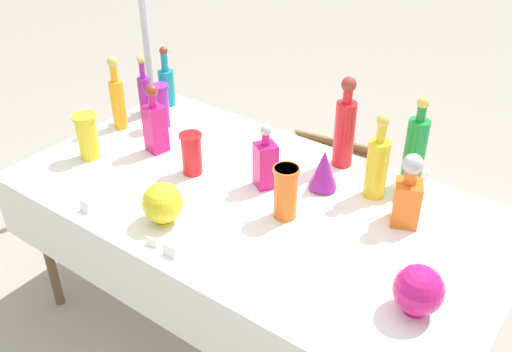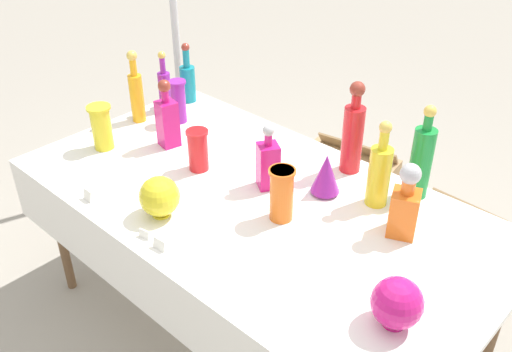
{
  "view_description": "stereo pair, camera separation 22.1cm",
  "coord_description": "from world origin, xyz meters",
  "px_view_note": "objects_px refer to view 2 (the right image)",
  "views": [
    {
      "loc": [
        1.1,
        -1.51,
        2.06
      ],
      "look_at": [
        0.0,
        0.0,
        0.86
      ],
      "focal_mm": 40.0,
      "sensor_mm": 36.0,
      "label": 1
    },
    {
      "loc": [
        1.27,
        -1.37,
        2.06
      ],
      "look_at": [
        0.0,
        0.0,
        0.86
      ],
      "focal_mm": 40.0,
      "sensor_mm": 36.0,
      "label": 2
    }
  ],
  "objects_px": {
    "tall_bottle_2": "(421,160)",
    "slender_vase_2": "(101,126)",
    "slender_vase_1": "(282,193)",
    "round_bowl_0": "(397,303)",
    "fluted_vase_0": "(326,174)",
    "cardboard_box_behind_left": "(454,242)",
    "cardboard_box_behind_right": "(343,186)",
    "slender_vase_0": "(198,149)",
    "tall_bottle_1": "(136,92)",
    "canopy_pole": "(173,3)",
    "tall_bottle_3": "(353,134)",
    "square_decanter_1": "(167,119)",
    "square_decanter_2": "(268,163)",
    "round_bowl_1": "(160,197)",
    "slender_vase_3": "(178,100)",
    "tall_bottle_4": "(165,88)",
    "tall_bottle_5": "(379,172)",
    "tall_bottle_0": "(188,80)",
    "square_decanter_0": "(405,205)"
  },
  "relations": [
    {
      "from": "tall_bottle_0",
      "to": "tall_bottle_1",
      "type": "relative_size",
      "value": 0.87
    },
    {
      "from": "square_decanter_1",
      "to": "round_bowl_1",
      "type": "xyz_separation_m",
      "value": [
        0.4,
        -0.37,
        -0.05
      ]
    },
    {
      "from": "canopy_pole",
      "to": "cardboard_box_behind_right",
      "type": "bearing_deg",
      "value": 18.27
    },
    {
      "from": "tall_bottle_1",
      "to": "slender_vase_3",
      "type": "relative_size",
      "value": 1.68
    },
    {
      "from": "tall_bottle_2",
      "to": "round_bowl_1",
      "type": "xyz_separation_m",
      "value": [
        -0.64,
        -0.78,
        -0.08
      ]
    },
    {
      "from": "slender_vase_2",
      "to": "slender_vase_3",
      "type": "bearing_deg",
      "value": 82.62
    },
    {
      "from": "tall_bottle_2",
      "to": "square_decanter_2",
      "type": "relative_size",
      "value": 1.41
    },
    {
      "from": "slender_vase_3",
      "to": "round_bowl_1",
      "type": "xyz_separation_m",
      "value": [
        0.54,
        -0.56,
        -0.03
      ]
    },
    {
      "from": "tall_bottle_4",
      "to": "cardboard_box_behind_right",
      "type": "height_order",
      "value": "tall_bottle_4"
    },
    {
      "from": "slender_vase_2",
      "to": "canopy_pole",
      "type": "height_order",
      "value": "canopy_pole"
    },
    {
      "from": "slender_vase_2",
      "to": "slender_vase_1",
      "type": "bearing_deg",
      "value": 8.74
    },
    {
      "from": "tall_bottle_1",
      "to": "cardboard_box_behind_left",
      "type": "xyz_separation_m",
      "value": [
        1.32,
        0.98,
        -0.78
      ]
    },
    {
      "from": "square_decanter_2",
      "to": "slender_vase_3",
      "type": "xyz_separation_m",
      "value": [
        -0.71,
        0.13,
        0.0
      ]
    },
    {
      "from": "tall_bottle_1",
      "to": "round_bowl_0",
      "type": "height_order",
      "value": "tall_bottle_1"
    },
    {
      "from": "cardboard_box_behind_right",
      "to": "slender_vase_0",
      "type": "bearing_deg",
      "value": -92.76
    },
    {
      "from": "tall_bottle_2",
      "to": "slender_vase_2",
      "type": "bearing_deg",
      "value": -152.99
    },
    {
      "from": "tall_bottle_4",
      "to": "round_bowl_0",
      "type": "height_order",
      "value": "tall_bottle_4"
    },
    {
      "from": "slender_vase_2",
      "to": "cardboard_box_behind_right",
      "type": "xyz_separation_m",
      "value": [
        0.5,
        1.24,
        -0.7
      ]
    },
    {
      "from": "tall_bottle_2",
      "to": "slender_vase_2",
      "type": "relative_size",
      "value": 1.9
    },
    {
      "from": "tall_bottle_3",
      "to": "cardboard_box_behind_left",
      "type": "height_order",
      "value": "tall_bottle_3"
    },
    {
      "from": "tall_bottle_2",
      "to": "slender_vase_1",
      "type": "distance_m",
      "value": 0.57
    },
    {
      "from": "slender_vase_0",
      "to": "tall_bottle_4",
      "type": "bearing_deg",
      "value": 153.51
    },
    {
      "from": "slender_vase_1",
      "to": "round_bowl_0",
      "type": "distance_m",
      "value": 0.62
    },
    {
      "from": "tall_bottle_1",
      "to": "slender_vase_0",
      "type": "distance_m",
      "value": 0.57
    },
    {
      "from": "fluted_vase_0",
      "to": "slender_vase_2",
      "type": "bearing_deg",
      "value": -157.92
    },
    {
      "from": "tall_bottle_4",
      "to": "slender_vase_0",
      "type": "bearing_deg",
      "value": -26.49
    },
    {
      "from": "tall_bottle_2",
      "to": "slender_vase_0",
      "type": "relative_size",
      "value": 2.14
    },
    {
      "from": "tall_bottle_0",
      "to": "tall_bottle_1",
      "type": "bearing_deg",
      "value": -91.31
    },
    {
      "from": "round_bowl_1",
      "to": "tall_bottle_4",
      "type": "bearing_deg",
      "value": 139.29
    },
    {
      "from": "square_decanter_2",
      "to": "slender_vase_2",
      "type": "relative_size",
      "value": 1.35
    },
    {
      "from": "tall_bottle_0",
      "to": "tall_bottle_3",
      "type": "xyz_separation_m",
      "value": [
        1.03,
        0.01,
        0.06
      ]
    },
    {
      "from": "slender_vase_1",
      "to": "fluted_vase_0",
      "type": "bearing_deg",
      "value": 85.21
    },
    {
      "from": "tall_bottle_4",
      "to": "tall_bottle_5",
      "type": "bearing_deg",
      "value": 1.16
    },
    {
      "from": "square_decanter_2",
      "to": "square_decanter_0",
      "type": "bearing_deg",
      "value": 10.13
    },
    {
      "from": "slender_vase_1",
      "to": "slender_vase_3",
      "type": "relative_size",
      "value": 0.99
    },
    {
      "from": "slender_vase_2",
      "to": "round_bowl_0",
      "type": "distance_m",
      "value": 1.53
    },
    {
      "from": "square_decanter_1",
      "to": "slender_vase_0",
      "type": "bearing_deg",
      "value": -10.67
    },
    {
      "from": "square_decanter_2",
      "to": "cardboard_box_behind_right",
      "type": "xyz_separation_m",
      "value": [
        -0.25,
        0.96,
        -0.7
      ]
    },
    {
      "from": "tall_bottle_4",
      "to": "cardboard_box_behind_left",
      "type": "xyz_separation_m",
      "value": [
        1.31,
        0.81,
        -0.75
      ]
    },
    {
      "from": "square_decanter_2",
      "to": "slender_vase_0",
      "type": "xyz_separation_m",
      "value": [
        -0.31,
        -0.1,
        -0.01
      ]
    },
    {
      "from": "tall_bottle_3",
      "to": "cardboard_box_behind_right",
      "type": "bearing_deg",
      "value": 123.97
    },
    {
      "from": "tall_bottle_4",
      "to": "square_decanter_1",
      "type": "bearing_deg",
      "value": -37.37
    },
    {
      "from": "square_decanter_1",
      "to": "slender_vase_3",
      "type": "xyz_separation_m",
      "value": [
        -0.14,
        0.19,
        -0.02
      ]
    },
    {
      "from": "slender_vase_2",
      "to": "tall_bottle_4",
      "type": "bearing_deg",
      "value": 102.67
    },
    {
      "from": "fluted_vase_0",
      "to": "cardboard_box_behind_left",
      "type": "xyz_separation_m",
      "value": [
        0.25,
        0.87,
        -0.72
      ]
    },
    {
      "from": "tall_bottle_2",
      "to": "slender_vase_3",
      "type": "distance_m",
      "value": 1.2
    },
    {
      "from": "tall_bottle_1",
      "to": "cardboard_box_behind_left",
      "type": "bearing_deg",
      "value": 36.64
    },
    {
      "from": "fluted_vase_0",
      "to": "round_bowl_1",
      "type": "bearing_deg",
      "value": -124.04
    },
    {
      "from": "cardboard_box_behind_right",
      "to": "tall_bottle_1",
      "type": "bearing_deg",
      "value": -122.36
    },
    {
      "from": "tall_bottle_2",
      "to": "tall_bottle_5",
      "type": "distance_m",
      "value": 0.18
    }
  ]
}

